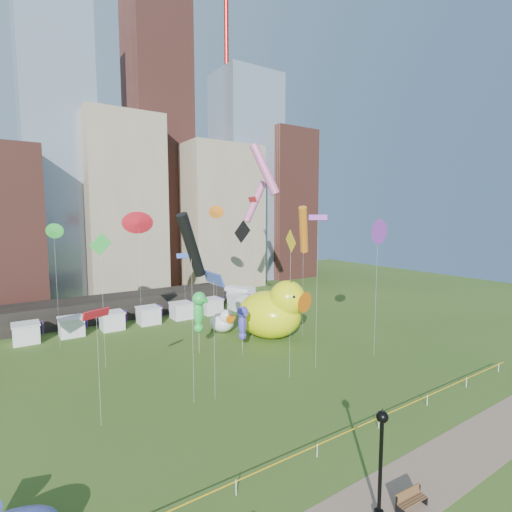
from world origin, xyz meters
TOP-DOWN VIEW (x-y plane):
  - ground at (0.00, 0.00)m, footprint 160.00×160.00m
  - footpath at (0.00, -5.00)m, footprint 70.00×4.00m
  - skyline at (2.25, 61.06)m, footprint 101.00×23.00m
  - crane_right at (30.89, 64.00)m, footprint 23.00×1.00m
  - pavilion at (-4.00, 42.00)m, footprint 38.00×6.00m
  - vendor_tents at (1.02, 36.00)m, footprint 33.24×2.80m
  - caution_tape at (0.00, 0.00)m, footprint 50.00×0.06m
  - big_duck at (11.91, 20.91)m, footprint 9.54×10.72m
  - small_duck at (7.84, 26.52)m, footprint 3.09×4.14m
  - seahorse_green at (1.87, 21.14)m, footprint 1.87×2.16m
  - seahorse_purple at (6.39, 19.21)m, footprint 1.61×1.85m
  - park_bench at (1.12, -5.91)m, footprint 1.90×0.73m
  - lamppost at (-0.74, -5.39)m, footprint 0.61×0.61m
  - box_truck at (18.63, 39.03)m, footprint 4.74×7.18m
  - kite_0 at (9.42, 21.79)m, footprint 0.79×2.21m
  - kite_1 at (15.27, 27.63)m, footprint 3.91×3.91m
  - kite_2 at (-3.47, 11.00)m, footprint 3.15×2.29m
  - kite_3 at (-7.79, 22.83)m, footprint 1.86×1.35m
  - kite_5 at (-1.77, 10.52)m, footprint 0.67×3.42m
  - kite_6 at (15.59, 19.61)m, footprint 3.25×3.13m
  - kite_7 at (17.32, 9.67)m, footprint 2.65×1.05m
  - kite_8 at (-0.85, 33.24)m, footprint 2.89×0.67m
  - kite_9 at (16.26, 31.54)m, footprint 3.88×1.99m
  - kite_10 at (5.33, 17.57)m, footprint 0.55×2.42m
  - kite_11 at (-10.85, 31.83)m, footprint 1.26×1.45m
  - kite_12 at (6.12, 10.43)m, footprint 0.52×2.04m
  - kite_13 at (5.46, 33.25)m, footprint 2.25×0.52m
  - kite_14 at (10.70, 33.61)m, footprint 0.96×1.83m
  - kite_15 at (9.81, 10.82)m, footprint 1.47×1.46m
  - kite_16 at (-10.62, 11.51)m, footprint 1.99×1.09m

SIDE VIEW (x-z plane):
  - ground at x=0.00m, z-range 0.00..0.00m
  - footpath at x=0.00m, z-range 0.00..0.02m
  - park_bench at x=1.12m, z-range 0.05..1.00m
  - caution_tape at x=0.00m, z-range 0.23..1.13m
  - vendor_tents at x=1.02m, z-range -0.09..2.31m
  - small_duck at x=7.84m, z-range -0.13..3.05m
  - box_truck at x=18.63m, z-range 0.04..2.91m
  - pavilion at x=-4.00m, z-range 0.00..3.20m
  - big_duck at x=11.91m, z-range -0.31..7.20m
  - seahorse_purple at x=6.39m, z-range 0.95..6.08m
  - lamppost at x=-0.74m, z-range 0.65..6.46m
  - seahorse_green at x=1.87m, z-range 1.58..8.54m
  - kite_16 at x=-10.62m, z-range 3.97..12.67m
  - kite_13 at x=5.46m, z-range 4.61..14.64m
  - kite_5 at x=-1.77m, z-range 4.83..15.59m
  - kite_3 at x=-7.79m, z-range 5.44..19.08m
  - kite_12 at x=6.12m, z-range 5.65..19.68m
  - kite_2 at x=-3.47m, z-range 5.15..20.75m
  - kite_10 at x=5.33m, z-range 5.93..20.77m
  - kite_6 at x=15.59m, z-range 5.27..21.77m
  - kite_11 at x=-10.85m, z-range 6.32..20.76m
  - kite_7 at x=17.32m, z-range 6.12..21.05m
  - kite_8 at x=-0.85m, z-range 6.46..22.28m
  - kite_15 at x=9.81m, z-range 7.18..22.57m
  - kite_14 at x=10.70m, z-range 7.40..24.17m
  - kite_0 at x=9.42m, z-range 8.22..25.76m
  - kite_9 at x=16.26m, z-range 7.08..27.57m
  - skyline at x=2.25m, z-range -12.56..55.44m
  - kite_1 at x=15.27m, z-range 9.01..34.34m
  - crane_right at x=30.89m, z-range 8.90..84.90m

